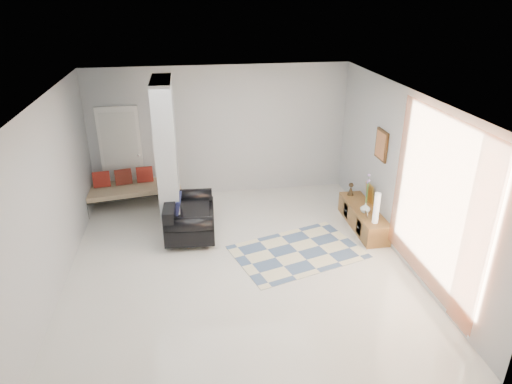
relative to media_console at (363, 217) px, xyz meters
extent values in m
plane|color=beige|center=(-2.52, -0.90, -0.21)|extent=(6.00, 6.00, 0.00)
plane|color=white|center=(-2.52, -0.90, 2.59)|extent=(6.00, 6.00, 0.00)
plane|color=#ADAFB1|center=(-2.52, 2.10, 1.19)|extent=(6.00, 0.00, 6.00)
plane|color=#ADAFB1|center=(-2.52, -3.90, 1.19)|extent=(6.00, 0.00, 6.00)
plane|color=#ADAFB1|center=(-5.27, -0.90, 1.19)|extent=(0.00, 6.00, 6.00)
plane|color=#ADAFB1|center=(0.23, -0.90, 1.19)|extent=(0.00, 6.00, 6.00)
cube|color=#999EA0|center=(-3.62, 0.70, 1.19)|extent=(0.35, 1.20, 2.80)
cube|color=white|center=(-4.62, 2.06, 0.81)|extent=(0.85, 0.06, 2.04)
plane|color=orange|center=(0.15, -2.05, 1.24)|extent=(0.00, 2.55, 2.55)
cube|color=#3F2711|center=(0.20, 0.00, 1.44)|extent=(0.04, 0.45, 0.55)
cube|color=brown|center=(0.00, 0.00, -0.01)|extent=(0.45, 1.60, 0.40)
cube|color=#3F2711|center=(-0.22, -0.36, -0.01)|extent=(0.02, 0.21, 0.28)
cube|color=#3F2711|center=(-0.22, 0.35, -0.01)|extent=(0.02, 0.21, 0.28)
cube|color=gold|center=(0.18, 0.22, 0.39)|extent=(0.09, 0.32, 0.40)
cube|color=silver|center=(-0.10, -0.36, 0.25)|extent=(0.04, 0.10, 0.12)
cylinder|color=silver|center=(-3.63, -0.29, -0.16)|extent=(0.05, 0.05, 0.10)
cylinder|color=silver|center=(-3.57, 0.92, -0.16)|extent=(0.05, 0.05, 0.10)
cylinder|color=silver|center=(-2.96, -0.32, -0.16)|extent=(0.05, 0.05, 0.10)
cylinder|color=silver|center=(-2.90, 0.88, -0.16)|extent=(0.05, 0.05, 0.10)
cube|color=black|center=(-3.27, 0.30, 0.04)|extent=(0.95, 1.49, 0.30)
cube|color=black|center=(-3.60, 0.32, 0.37)|extent=(0.28, 1.46, 0.36)
cylinder|color=black|center=(-3.30, -0.31, 0.27)|extent=(0.84, 0.32, 0.28)
cylinder|color=black|center=(-3.23, 0.90, 0.27)|extent=(0.84, 0.32, 0.28)
cube|color=black|center=(-3.48, 0.31, 0.39)|extent=(0.17, 0.54, 0.31)
cylinder|color=black|center=(-5.28, 1.17, -0.01)|extent=(0.04, 0.04, 0.40)
cylinder|color=black|center=(-3.43, 1.46, -0.01)|extent=(0.04, 0.04, 0.40)
cylinder|color=black|center=(-5.41, 1.93, -0.01)|extent=(0.04, 0.04, 0.40)
cylinder|color=black|center=(-3.56, 2.23, -0.01)|extent=(0.04, 0.04, 0.40)
cube|color=beige|center=(-4.42, 1.70, 0.17)|extent=(2.00, 1.09, 0.12)
cube|color=maroon|center=(-5.04, 1.75, 0.39)|extent=(0.36, 0.22, 0.33)
cube|color=maroon|center=(-4.61, 1.82, 0.39)|extent=(0.36, 0.22, 0.33)
cube|color=maroon|center=(-4.17, 1.89, 0.39)|extent=(0.36, 0.22, 0.33)
cube|color=beige|center=(-1.45, -0.70, -0.20)|extent=(2.47, 2.00, 0.01)
cylinder|color=silver|center=(-0.02, -0.57, 0.48)|extent=(0.10, 0.10, 0.57)
imported|color=silver|center=(-0.05, -0.17, 0.29)|extent=(0.21, 0.21, 0.19)
camera|label=1|loc=(-3.23, -7.34, 4.02)|focal=32.00mm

